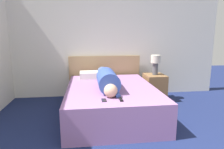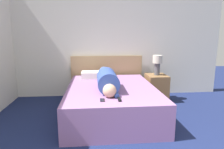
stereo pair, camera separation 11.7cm
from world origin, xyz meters
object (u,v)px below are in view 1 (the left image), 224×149
Objects in this scene: tv_remote at (121,99)px; cell_phone at (104,100)px; pillow_near_headboard at (92,75)px; table_lamp at (155,62)px; person_lying at (107,79)px; bed at (111,100)px; nightstand at (154,87)px.

tv_remote is 1.15× the size of cell_phone.
pillow_near_headboard is 3.97× the size of cell_phone.
table_lamp reaches higher than person_lying.
table_lamp is 1.78m from tv_remote.
bed is 3.65× the size of nightstand.
bed is 16.07× the size of cell_phone.
person_lying is at bearing 81.28° from cell_phone.
pillow_near_headboard is at bearing 111.68° from bed.
table_lamp reaches higher than tv_remote.
table_lamp is (1.05, 0.67, 0.58)m from bed.
person_lying is at bearing -148.32° from table_lamp.
cell_phone is at bearing 177.66° from tv_remote.
bed is at bearing 75.79° from cell_phone.
pillow_near_headboard reaches higher than cell_phone.
pillow_near_headboard is 1.53m from cell_phone.
bed is 4.05× the size of pillow_near_headboard.
person_lying is 3.19× the size of pillow_near_headboard.
tv_remote is (-1.00, -1.44, -0.32)m from table_lamp.
bed is 0.82m from cell_phone.
person_lying is (-1.13, -0.69, -0.18)m from table_lamp.
person_lying reaches higher than pillow_near_headboard.
table_lamp is at bearing 32.80° from bed.
cell_phone is (-0.19, -0.76, 0.26)m from bed.
tv_remote is (0.05, -0.77, 0.27)m from bed.
nightstand is at bearing 49.12° from cell_phone.
person_lying is at bearing -73.94° from pillow_near_headboard.
cell_phone is at bearing -98.72° from person_lying.
tv_remote is 0.24m from cell_phone.
bed is at bearing -68.32° from pillow_near_headboard.
person_lying reaches higher than cell_phone.
table_lamp is 1.92m from cell_phone.
nightstand is 0.35× the size of person_lying.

